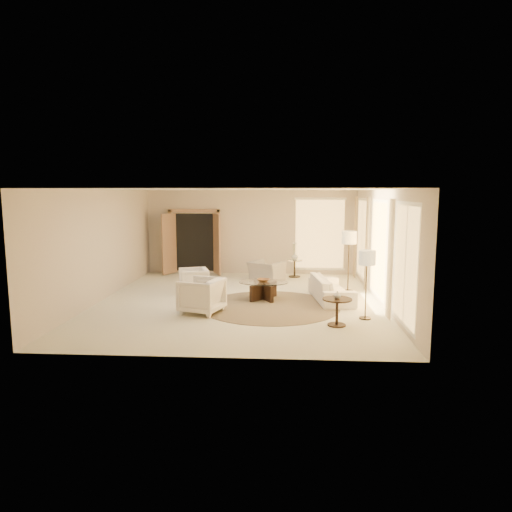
# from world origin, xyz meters

# --- Properties ---
(room) EXTENTS (7.04, 8.04, 2.83)m
(room) POSITION_xyz_m (0.00, 0.00, 1.40)
(room) COLOR beige
(room) RESTS_ON ground
(windows_right) EXTENTS (0.10, 6.40, 2.40)m
(windows_right) POSITION_xyz_m (3.45, 0.10, 1.35)
(windows_right) COLOR #FFC566
(windows_right) RESTS_ON room
(window_back_corner) EXTENTS (1.70, 0.10, 2.40)m
(window_back_corner) POSITION_xyz_m (2.30, 3.95, 1.35)
(window_back_corner) COLOR #FFC566
(window_back_corner) RESTS_ON room
(curtains_right) EXTENTS (0.06, 5.20, 2.60)m
(curtains_right) POSITION_xyz_m (3.40, 1.00, 1.30)
(curtains_right) COLOR tan
(curtains_right) RESTS_ON room
(french_doors) EXTENTS (1.95, 0.66, 2.16)m
(french_doors) POSITION_xyz_m (-1.90, 3.82, 1.07)
(french_doors) COLOR #A27959
(french_doors) RESTS_ON room
(area_rug) EXTENTS (4.18, 4.18, 0.01)m
(area_rug) POSITION_xyz_m (0.80, -0.51, 0.01)
(area_rug) COLOR #433525
(area_rug) RESTS_ON room
(sofa) EXTENTS (1.06, 2.14, 0.60)m
(sofa) POSITION_xyz_m (2.33, 0.25, 0.30)
(sofa) COLOR white
(sofa) RESTS_ON room
(armchair_left) EXTENTS (0.89, 0.92, 0.76)m
(armchair_left) POSITION_xyz_m (-1.33, 0.83, 0.38)
(armchair_left) COLOR white
(armchair_left) RESTS_ON room
(armchair_right) EXTENTS (1.03, 1.06, 0.88)m
(armchair_right) POSITION_xyz_m (-0.74, -1.18, 0.44)
(armchair_right) COLOR white
(armchair_right) RESTS_ON room
(accent_chair) EXTENTS (1.14, 1.02, 0.83)m
(accent_chair) POSITION_xyz_m (0.58, 2.64, 0.42)
(accent_chair) COLOR #9B948D
(accent_chair) RESTS_ON room
(coffee_table) EXTENTS (1.37, 1.37, 0.46)m
(coffee_table) POSITION_xyz_m (0.60, 0.21, 0.29)
(coffee_table) COLOR black
(coffee_table) RESTS_ON room
(end_table) EXTENTS (0.60, 0.60, 0.57)m
(end_table) POSITION_xyz_m (2.22, -2.01, 0.39)
(end_table) COLOR black
(end_table) RESTS_ON room
(side_table) EXTENTS (0.49, 0.49, 0.57)m
(side_table) POSITION_xyz_m (1.47, 3.40, 0.34)
(side_table) COLOR #2C241A
(side_table) RESTS_ON room
(floor_lamp_near) EXTENTS (0.41, 0.41, 1.68)m
(floor_lamp_near) POSITION_xyz_m (2.90, 1.31, 1.43)
(floor_lamp_near) COLOR #2C241A
(floor_lamp_near) RESTS_ON room
(floor_lamp_far) EXTENTS (0.36, 0.36, 1.50)m
(floor_lamp_far) POSITION_xyz_m (2.90, -1.46, 1.28)
(floor_lamp_far) COLOR #2C241A
(floor_lamp_far) RESTS_ON room
(bowl) EXTENTS (0.41, 0.41, 0.08)m
(bowl) POSITION_xyz_m (0.60, 0.21, 0.50)
(bowl) COLOR brown
(bowl) RESTS_ON coffee_table
(end_vase) EXTENTS (0.19, 0.19, 0.16)m
(end_vase) POSITION_xyz_m (2.22, -2.01, 0.65)
(end_vase) COLOR silver
(end_vase) RESTS_ON end_table
(side_vase) EXTENTS (0.25, 0.25, 0.23)m
(side_vase) POSITION_xyz_m (1.47, 3.40, 0.68)
(side_vase) COLOR silver
(side_vase) RESTS_ON side_table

